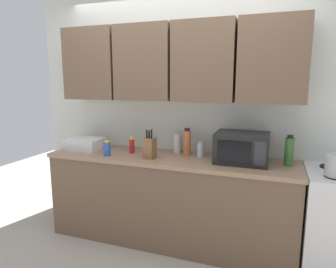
{
  "coord_description": "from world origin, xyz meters",
  "views": [
    {
      "loc": [
        0.98,
        -3.04,
        1.65
      ],
      "look_at": [
        -0.03,
        -0.25,
        1.12
      ],
      "focal_mm": 31.99,
      "sensor_mm": 36.0,
      "label": 1
    }
  ],
  "objects_px": {
    "knife_block": "(150,148)",
    "bottle_green_oil": "(289,151)",
    "bottle_clear_tall": "(201,149)",
    "bottle_red_sauce": "(132,145)",
    "bottle_blue_cleaner": "(107,149)",
    "bottle_spice_jar": "(187,142)",
    "dish_rack": "(85,144)",
    "bottle_white_jar": "(178,143)",
    "microwave": "(242,148)"
  },
  "relations": [
    {
      "from": "microwave",
      "to": "dish_rack",
      "type": "xyz_separation_m",
      "value": [
        -1.69,
        -0.03,
        -0.08
      ]
    },
    {
      "from": "bottle_green_oil",
      "to": "bottle_white_jar",
      "type": "relative_size",
      "value": 1.31
    },
    {
      "from": "dish_rack",
      "to": "bottle_blue_cleaner",
      "type": "bearing_deg",
      "value": -24.52
    },
    {
      "from": "bottle_white_jar",
      "to": "microwave",
      "type": "bearing_deg",
      "value": -15.19
    },
    {
      "from": "bottle_spice_jar",
      "to": "knife_block",
      "type": "bearing_deg",
      "value": -144.11
    },
    {
      "from": "bottle_clear_tall",
      "to": "bottle_red_sauce",
      "type": "bearing_deg",
      "value": -170.43
    },
    {
      "from": "microwave",
      "to": "bottle_clear_tall",
      "type": "bearing_deg",
      "value": 166.07
    },
    {
      "from": "dish_rack",
      "to": "bottle_green_oil",
      "type": "distance_m",
      "value": 2.11
    },
    {
      "from": "knife_block",
      "to": "dish_rack",
      "type": "bearing_deg",
      "value": 172.19
    },
    {
      "from": "dish_rack",
      "to": "bottle_red_sauce",
      "type": "height_order",
      "value": "bottle_red_sauce"
    },
    {
      "from": "bottle_spice_jar",
      "to": "bottle_red_sauce",
      "type": "bearing_deg",
      "value": -169.82
    },
    {
      "from": "knife_block",
      "to": "bottle_green_oil",
      "type": "relative_size",
      "value": 1.04
    },
    {
      "from": "dish_rack",
      "to": "bottle_white_jar",
      "type": "distance_m",
      "value": 1.03
    },
    {
      "from": "knife_block",
      "to": "bottle_blue_cleaner",
      "type": "relative_size",
      "value": 1.82
    },
    {
      "from": "dish_rack",
      "to": "bottle_red_sauce",
      "type": "distance_m",
      "value": 0.57
    },
    {
      "from": "bottle_white_jar",
      "to": "bottle_spice_jar",
      "type": "relative_size",
      "value": 0.76
    },
    {
      "from": "knife_block",
      "to": "bottle_green_oil",
      "type": "bearing_deg",
      "value": 8.0
    },
    {
      "from": "bottle_white_jar",
      "to": "knife_block",
      "type": "bearing_deg",
      "value": -118.71
    },
    {
      "from": "bottle_blue_cleaner",
      "to": "bottle_red_sauce",
      "type": "bearing_deg",
      "value": 45.18
    },
    {
      "from": "knife_block",
      "to": "bottle_blue_cleaner",
      "type": "bearing_deg",
      "value": -171.99
    },
    {
      "from": "bottle_red_sauce",
      "to": "bottle_spice_jar",
      "type": "xyz_separation_m",
      "value": [
        0.57,
        0.1,
        0.05
      ]
    },
    {
      "from": "bottle_green_oil",
      "to": "knife_block",
      "type": "bearing_deg",
      "value": -172.0
    },
    {
      "from": "knife_block",
      "to": "bottle_spice_jar",
      "type": "bearing_deg",
      "value": 35.89
    },
    {
      "from": "dish_rack",
      "to": "bottle_spice_jar",
      "type": "height_order",
      "value": "bottle_spice_jar"
    },
    {
      "from": "microwave",
      "to": "bottle_green_oil",
      "type": "relative_size",
      "value": 1.73
    },
    {
      "from": "dish_rack",
      "to": "bottle_red_sauce",
      "type": "bearing_deg",
      "value": 1.05
    },
    {
      "from": "microwave",
      "to": "bottle_red_sauce",
      "type": "distance_m",
      "value": 1.12
    },
    {
      "from": "bottle_spice_jar",
      "to": "dish_rack",
      "type": "bearing_deg",
      "value": -174.35
    },
    {
      "from": "microwave",
      "to": "dish_rack",
      "type": "bearing_deg",
      "value": -179.04
    },
    {
      "from": "dish_rack",
      "to": "bottle_blue_cleaner",
      "type": "xyz_separation_m",
      "value": [
        0.39,
        -0.18,
        0.01
      ]
    },
    {
      "from": "bottle_red_sauce",
      "to": "bottle_green_oil",
      "type": "bearing_deg",
      "value": 2.06
    },
    {
      "from": "microwave",
      "to": "bottle_red_sauce",
      "type": "xyz_separation_m",
      "value": [
        -1.12,
        -0.02,
        -0.06
      ]
    },
    {
      "from": "bottle_green_oil",
      "to": "bottle_white_jar",
      "type": "bearing_deg",
      "value": 172.28
    },
    {
      "from": "bottle_green_oil",
      "to": "bottle_red_sauce",
      "type": "distance_m",
      "value": 1.53
    },
    {
      "from": "bottle_green_oil",
      "to": "bottle_white_jar",
      "type": "distance_m",
      "value": 1.11
    },
    {
      "from": "bottle_white_jar",
      "to": "dish_rack",
      "type": "bearing_deg",
      "value": -168.0
    },
    {
      "from": "bottle_green_oil",
      "to": "bottle_spice_jar",
      "type": "height_order",
      "value": "bottle_spice_jar"
    },
    {
      "from": "bottle_white_jar",
      "to": "bottle_clear_tall",
      "type": "bearing_deg",
      "value": -17.05
    },
    {
      "from": "dish_rack",
      "to": "bottle_white_jar",
      "type": "xyz_separation_m",
      "value": [
        1.01,
        0.21,
        0.04
      ]
    },
    {
      "from": "microwave",
      "to": "bottle_spice_jar",
      "type": "relative_size",
      "value": 1.72
    },
    {
      "from": "knife_block",
      "to": "bottle_spice_jar",
      "type": "distance_m",
      "value": 0.39
    },
    {
      "from": "dish_rack",
      "to": "microwave",
      "type": "bearing_deg",
      "value": 0.96
    },
    {
      "from": "bottle_red_sauce",
      "to": "bottle_clear_tall",
      "type": "distance_m",
      "value": 0.72
    },
    {
      "from": "bottle_white_jar",
      "to": "bottle_clear_tall",
      "type": "xyz_separation_m",
      "value": [
        0.27,
        -0.08,
        -0.03
      ]
    },
    {
      "from": "bottle_blue_cleaner",
      "to": "bottle_white_jar",
      "type": "height_order",
      "value": "bottle_white_jar"
    },
    {
      "from": "bottle_green_oil",
      "to": "bottle_white_jar",
      "type": "height_order",
      "value": "bottle_green_oil"
    },
    {
      "from": "knife_block",
      "to": "bottle_clear_tall",
      "type": "relative_size",
      "value": 2.02
    },
    {
      "from": "bottle_red_sauce",
      "to": "knife_block",
      "type": "bearing_deg",
      "value": -25.73
    },
    {
      "from": "bottle_blue_cleaner",
      "to": "bottle_red_sauce",
      "type": "xyz_separation_m",
      "value": [
        0.19,
        0.19,
        0.01
      ]
    },
    {
      "from": "bottle_red_sauce",
      "to": "bottle_white_jar",
      "type": "height_order",
      "value": "bottle_white_jar"
    }
  ]
}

